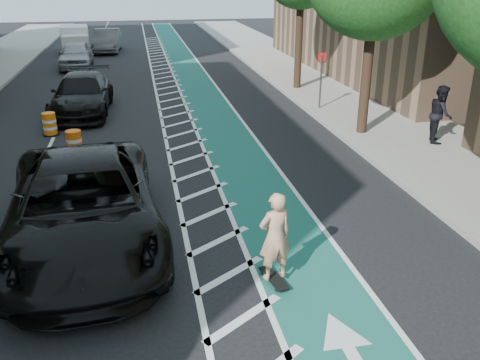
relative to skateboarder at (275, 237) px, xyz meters
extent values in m
plane|color=black|center=(-2.30, 0.41, -1.01)|extent=(120.00, 120.00, 0.00)
cube|color=#18554F|center=(0.70, 10.41, -1.00)|extent=(2.00, 90.00, 0.01)
cube|color=silver|center=(-0.80, 10.41, -1.00)|extent=(1.40, 90.00, 0.01)
cube|color=gray|center=(7.20, 10.41, -0.93)|extent=(5.00, 90.00, 0.15)
cube|color=gray|center=(4.75, 10.41, -0.93)|extent=(0.12, 90.00, 0.16)
cylinder|color=#382619|center=(5.60, 8.41, 1.19)|extent=(0.36, 0.36, 4.40)
cylinder|color=#382619|center=(5.60, 16.41, 1.19)|extent=(0.36, 0.36, 4.40)
cylinder|color=#4C4C4C|center=(5.30, 12.41, 0.19)|extent=(0.08, 0.08, 2.40)
cube|color=red|center=(5.30, 12.41, 1.29)|extent=(0.35, 0.02, 0.35)
cube|color=black|center=(0.00, 0.00, -0.91)|extent=(0.42, 0.91, 0.03)
cylinder|color=black|center=(-0.15, 0.27, -0.97)|extent=(0.05, 0.07, 0.07)
cylinder|color=black|center=(0.03, 0.31, -0.97)|extent=(0.05, 0.07, 0.07)
cylinder|color=black|center=(-0.03, -0.31, -0.97)|extent=(0.05, 0.07, 0.07)
cylinder|color=black|center=(0.15, -0.27, -0.97)|extent=(0.05, 0.07, 0.07)
imported|color=tan|center=(0.00, 0.00, 0.00)|extent=(0.72, 0.55, 1.78)
imported|color=black|center=(-3.65, 2.24, -0.06)|extent=(3.67, 7.06, 1.90)
imported|color=black|center=(-4.70, 14.05, -0.20)|extent=(2.51, 5.67, 1.62)
imported|color=#A0A0A5|center=(-6.09, 25.83, -0.20)|extent=(1.99, 4.77, 1.61)
imported|color=#545459|center=(-4.45, 32.58, -0.17)|extent=(2.09, 5.18, 1.67)
imported|color=black|center=(7.69, 7.08, 0.12)|extent=(1.06, 1.17, 1.95)
cube|color=white|center=(-6.92, 33.79, -0.09)|extent=(2.34, 3.14, 1.84)
cube|color=white|center=(-6.68, 31.60, -0.32)|extent=(1.99, 1.66, 1.38)
cylinder|color=black|center=(-7.46, 31.15, -0.69)|extent=(0.30, 0.66, 0.64)
cylinder|color=black|center=(-5.81, 31.33, -0.69)|extent=(0.30, 0.66, 0.64)
cylinder|color=black|center=(-7.83, 34.43, -0.69)|extent=(0.30, 0.66, 0.64)
cylinder|color=black|center=(-6.18, 34.61, -0.69)|extent=(0.30, 0.66, 0.64)
cylinder|color=#FF5F0D|center=(-4.50, 8.38, -0.58)|extent=(0.50, 0.50, 0.86)
cylinder|color=silver|center=(-4.50, 8.38, -0.72)|extent=(0.51, 0.51, 0.11)
cylinder|color=silver|center=(-4.50, 8.38, -0.45)|extent=(0.51, 0.51, 0.11)
cylinder|color=black|center=(-4.50, 8.38, -0.99)|extent=(0.63, 0.63, 0.04)
cylinder|color=orange|center=(-5.64, 11.01, -0.59)|extent=(0.48, 0.48, 0.83)
cylinder|color=silver|center=(-5.64, 11.01, -0.73)|extent=(0.49, 0.49, 0.11)
cylinder|color=silver|center=(-5.64, 11.01, -0.47)|extent=(0.49, 0.49, 0.11)
cylinder|color=black|center=(-5.64, 11.01, -0.99)|extent=(0.61, 0.61, 0.04)
cylinder|color=#F8490D|center=(-4.70, 16.26, -0.52)|extent=(0.56, 0.56, 0.97)
cylinder|color=silver|center=(-4.70, 16.26, -0.68)|extent=(0.57, 0.57, 0.13)
cylinder|color=silver|center=(-4.70, 16.26, -0.38)|extent=(0.57, 0.57, 0.13)
cylinder|color=black|center=(-4.70, 16.26, -0.99)|extent=(0.71, 0.71, 0.04)
camera|label=1|loc=(-2.27, -8.08, 4.56)|focal=38.00mm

